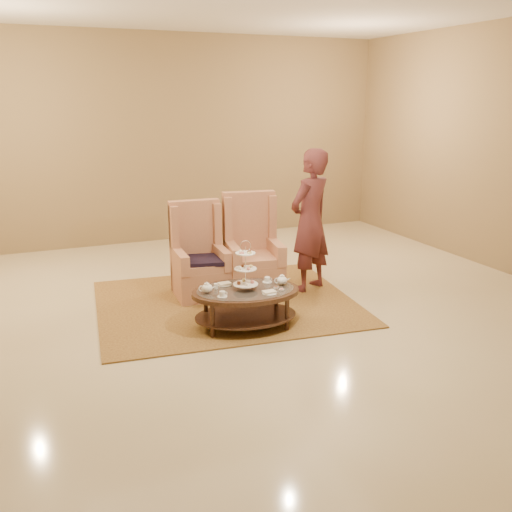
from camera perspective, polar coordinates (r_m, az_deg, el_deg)
name	(u,v)px	position (r m, az deg, el deg)	size (l,w,h in m)	color
ground	(254,315)	(6.69, -0.17, -5.97)	(8.00, 8.00, 0.00)	beige
ceiling	(254,315)	(6.69, -0.17, -5.97)	(8.00, 8.00, 0.02)	beige
wall_back	(165,140)	(10.05, -9.12, 11.42)	(8.00, 0.04, 3.50)	olive
rug	(226,303)	(7.07, -3.02, -4.69)	(3.32, 2.86, 0.02)	olive
tea_table	(246,296)	(6.24, -1.04, -4.05)	(1.29, 0.98, 0.99)	black
armchair_left	(199,264)	(7.28, -5.71, -0.83)	(0.68, 0.70, 1.20)	#BB7958
armchair_right	(252,258)	(7.43, -0.39, -0.23)	(0.79, 0.81, 1.28)	#BB7958
person	(310,221)	(7.35, 5.42, 3.50)	(0.80, 0.69, 1.85)	#572525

